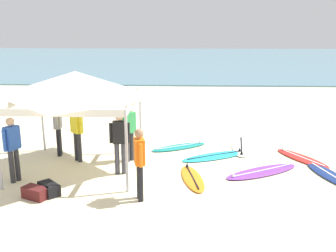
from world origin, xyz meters
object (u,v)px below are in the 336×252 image
(surfboard_purple, at_px, (262,172))
(person_yellow, at_px, (77,129))
(person_blue, at_px, (12,145))
(person_green, at_px, (129,129))
(surfboard_cyan, at_px, (215,156))
(surfboard_navy, at_px, (330,175))
(gear_bag_by_pole, at_px, (49,189))
(person_grey, at_px, (58,124))
(person_black, at_px, (120,139))
(person_orange, at_px, (140,159))
(canopy_tent, at_px, (76,85))
(surfboard_orange, at_px, (192,178))
(gear_bag_near_tent, at_px, (35,193))
(surfboard_teal, at_px, (179,147))
(surfboard_red, at_px, (302,158))

(surfboard_purple, relative_size, person_yellow, 1.38)
(person_blue, bearing_deg, person_green, 31.41)
(surfboard_cyan, bearing_deg, surfboard_navy, -25.95)
(gear_bag_by_pole, bearing_deg, person_yellow, 87.70)
(person_grey, relative_size, person_black, 1.00)
(person_orange, bearing_deg, canopy_tent, 133.98)
(surfboard_orange, height_order, person_orange, person_orange)
(surfboard_navy, xyz_separation_m, gear_bag_near_tent, (-7.41, -1.66, 0.10))
(surfboard_cyan, height_order, person_grey, person_grey)
(surfboard_cyan, height_order, gear_bag_by_pole, gear_bag_by_pole)
(canopy_tent, height_order, surfboard_orange, canopy_tent)
(surfboard_teal, bearing_deg, gear_bag_by_pole, -129.40)
(surfboard_orange, bearing_deg, surfboard_teal, 97.96)
(surfboard_purple, distance_m, surfboard_red, 1.84)
(surfboard_navy, bearing_deg, person_blue, -175.41)
(canopy_tent, height_order, surfboard_teal, canopy_tent)
(surfboard_purple, relative_size, person_black, 1.38)
(surfboard_orange, relative_size, person_orange, 1.13)
(canopy_tent, height_order, surfboard_red, canopy_tent)
(surfboard_navy, distance_m, gear_bag_by_pole, 7.30)
(surfboard_cyan, bearing_deg, canopy_tent, -164.48)
(person_black, distance_m, gear_bag_near_tent, 2.55)
(surfboard_teal, xyz_separation_m, person_grey, (-3.71, -0.87, 0.95))
(person_yellow, bearing_deg, surfboard_red, 3.41)
(surfboard_navy, relative_size, surfboard_teal, 1.05)
(surfboard_purple, xyz_separation_m, surfboard_navy, (1.78, -0.19, 0.00))
(person_grey, bearing_deg, canopy_tent, -49.78)
(surfboard_teal, bearing_deg, surfboard_red, -14.78)
(person_yellow, distance_m, gear_bag_near_tent, 2.76)
(surfboard_navy, bearing_deg, surfboard_cyan, 154.05)
(surfboard_cyan, bearing_deg, person_yellow, -173.11)
(surfboard_navy, bearing_deg, person_yellow, 172.34)
(person_blue, height_order, gear_bag_near_tent, person_blue)
(person_grey, xyz_separation_m, person_orange, (2.84, -3.08, 0.00))
(gear_bag_near_tent, bearing_deg, person_green, 54.98)
(surfboard_cyan, xyz_separation_m, person_orange, (-1.97, -3.07, 0.95))
(canopy_tent, distance_m, person_black, 1.90)
(surfboard_teal, distance_m, surfboard_red, 3.84)
(person_green, relative_size, gear_bag_near_tent, 2.85)
(surfboard_orange, relative_size, gear_bag_by_pole, 3.22)
(surfboard_red, relative_size, person_orange, 1.17)
(surfboard_purple, relative_size, gear_bag_by_pole, 3.94)
(surfboard_purple, xyz_separation_m, gear_bag_by_pole, (-5.38, -1.61, 0.10))
(person_orange, relative_size, gear_bag_near_tent, 2.85)
(canopy_tent, bearing_deg, surfboard_orange, -12.86)
(surfboard_purple, height_order, person_orange, person_orange)
(surfboard_orange, bearing_deg, person_grey, 156.04)
(person_blue, bearing_deg, gear_bag_near_tent, -48.34)
(person_grey, height_order, gear_bag_near_tent, person_grey)
(gear_bag_near_tent, bearing_deg, person_blue, 131.66)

